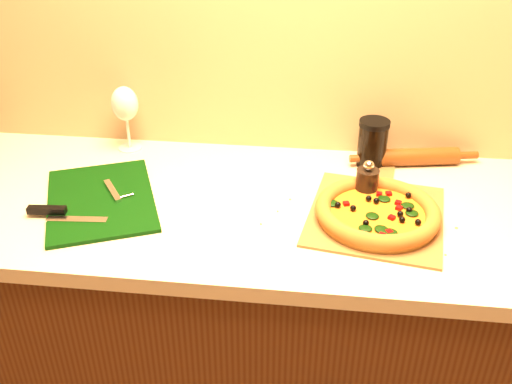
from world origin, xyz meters
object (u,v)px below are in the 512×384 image
(pepper_grinder, at_px, (367,183))
(wine_glass, at_px, (125,106))
(pizza_peel, at_px, (376,213))
(pizza, at_px, (377,212))
(dark_jar, at_px, (372,143))
(cutting_board, at_px, (99,200))
(rolling_pin, at_px, (414,157))

(pepper_grinder, height_order, wine_glass, wine_glass)
(pizza_peel, relative_size, wine_glass, 2.57)
(pizza, height_order, pepper_grinder, pepper_grinder)
(pepper_grinder, relative_size, wine_glass, 0.56)
(pepper_grinder, bearing_deg, dark_jar, 83.28)
(cutting_board, distance_m, pepper_grinder, 0.70)
(pepper_grinder, bearing_deg, pizza_peel, -72.23)
(pizza, xyz_separation_m, pepper_grinder, (-0.02, 0.11, 0.02))
(pizza, relative_size, rolling_pin, 0.81)
(pizza_peel, xyz_separation_m, pepper_grinder, (-0.02, 0.08, 0.04))
(cutting_board, distance_m, wine_glass, 0.34)
(pepper_grinder, relative_size, dark_jar, 0.80)
(pepper_grinder, bearing_deg, wine_glass, 163.38)
(wine_glass, bearing_deg, pepper_grinder, -16.62)
(rolling_pin, bearing_deg, pizza, -111.66)
(pepper_grinder, xyz_separation_m, dark_jar, (0.02, 0.19, 0.02))
(pepper_grinder, height_order, dark_jar, dark_jar)
(rolling_pin, relative_size, dark_jar, 2.69)
(pizza, height_order, rolling_pin, rolling_pin)
(pizza, bearing_deg, rolling_pin, 68.34)
(wine_glass, bearing_deg, dark_jar, -1.66)
(pepper_grinder, xyz_separation_m, rolling_pin, (0.15, 0.20, -0.02))
(pizza, distance_m, pepper_grinder, 0.11)
(cutting_board, bearing_deg, wine_glass, 70.45)
(pizza, height_order, cutting_board, pizza)
(pizza, relative_size, wine_glass, 1.53)
(rolling_pin, height_order, dark_jar, dark_jar)
(pepper_grinder, bearing_deg, pizza, -78.77)
(pizza_peel, distance_m, rolling_pin, 0.30)
(cutting_board, relative_size, pepper_grinder, 4.04)
(dark_jar, bearing_deg, pizza, -90.11)
(rolling_pin, xyz_separation_m, dark_jar, (-0.12, -0.01, 0.04))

